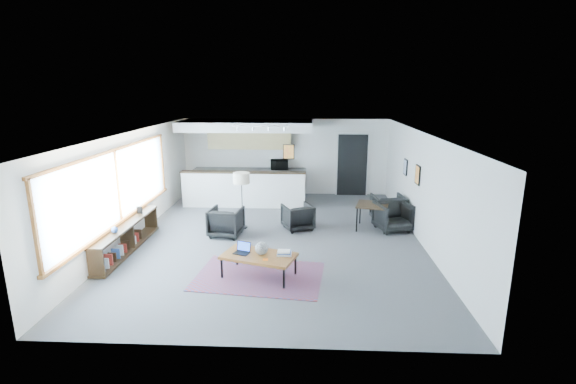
{
  "coord_description": "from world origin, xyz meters",
  "views": [
    {
      "loc": [
        0.76,
        -9.73,
        3.62
      ],
      "look_at": [
        0.29,
        0.4,
        1.08
      ],
      "focal_mm": 26.0,
      "sensor_mm": 36.0,
      "label": 1
    }
  ],
  "objects_px": {
    "floor_lamp": "(241,180)",
    "book_stack": "(284,253)",
    "laptop": "(243,250)",
    "coffee_table": "(259,256)",
    "armchair_left": "(226,220)",
    "microwave": "(279,164)",
    "dining_chair_far": "(388,210)",
    "dining_table": "(373,206)",
    "dining_chair_near": "(393,217)",
    "armchair_right": "(298,216)",
    "ceramic_pot": "(262,248)"
  },
  "relations": [
    {
      "from": "armchair_right",
      "to": "dining_chair_far",
      "type": "height_order",
      "value": "armchair_right"
    },
    {
      "from": "dining_chair_near",
      "to": "dining_table",
      "type": "bearing_deg",
      "value": 150.19
    },
    {
      "from": "dining_table",
      "to": "microwave",
      "type": "relative_size",
      "value": 1.65
    },
    {
      "from": "armchair_right",
      "to": "dining_table",
      "type": "relative_size",
      "value": 0.76
    },
    {
      "from": "armchair_left",
      "to": "dining_chair_far",
      "type": "distance_m",
      "value": 4.44
    },
    {
      "from": "book_stack",
      "to": "armchair_left",
      "type": "distance_m",
      "value": 2.78
    },
    {
      "from": "book_stack",
      "to": "microwave",
      "type": "relative_size",
      "value": 0.49
    },
    {
      "from": "ceramic_pot",
      "to": "dining_chair_near",
      "type": "height_order",
      "value": "ceramic_pot"
    },
    {
      "from": "floor_lamp",
      "to": "dining_chair_near",
      "type": "distance_m",
      "value": 4.05
    },
    {
      "from": "floor_lamp",
      "to": "dining_chair_far",
      "type": "height_order",
      "value": "floor_lamp"
    },
    {
      "from": "dining_chair_near",
      "to": "microwave",
      "type": "height_order",
      "value": "microwave"
    },
    {
      "from": "dining_table",
      "to": "laptop",
      "type": "bearing_deg",
      "value": -135.66
    },
    {
      "from": "dining_chair_far",
      "to": "dining_chair_near",
      "type": "bearing_deg",
      "value": 83.07
    },
    {
      "from": "book_stack",
      "to": "armchair_right",
      "type": "height_order",
      "value": "armchair_right"
    },
    {
      "from": "laptop",
      "to": "floor_lamp",
      "type": "relative_size",
      "value": 0.24
    },
    {
      "from": "dining_chair_far",
      "to": "microwave",
      "type": "bearing_deg",
      "value": -47.86
    },
    {
      "from": "laptop",
      "to": "microwave",
      "type": "relative_size",
      "value": 0.61
    },
    {
      "from": "ceramic_pot",
      "to": "dining_table",
      "type": "bearing_deg",
      "value": 49.1
    },
    {
      "from": "microwave",
      "to": "dining_chair_far",
      "type": "bearing_deg",
      "value": -47.24
    },
    {
      "from": "ceramic_pot",
      "to": "armchair_left",
      "type": "relative_size",
      "value": 0.32
    },
    {
      "from": "coffee_table",
      "to": "dining_table",
      "type": "xyz_separation_m",
      "value": [
        2.64,
        3.0,
        0.19
      ]
    },
    {
      "from": "floor_lamp",
      "to": "dining_chair_far",
      "type": "relative_size",
      "value": 2.05
    },
    {
      "from": "ceramic_pot",
      "to": "dining_table",
      "type": "height_order",
      "value": "ceramic_pot"
    },
    {
      "from": "floor_lamp",
      "to": "microwave",
      "type": "height_order",
      "value": "floor_lamp"
    },
    {
      "from": "armchair_left",
      "to": "dining_chair_near",
      "type": "relative_size",
      "value": 1.13
    },
    {
      "from": "armchair_left",
      "to": "armchair_right",
      "type": "height_order",
      "value": "armchair_left"
    },
    {
      "from": "floor_lamp",
      "to": "dining_table",
      "type": "xyz_separation_m",
      "value": [
        3.42,
        0.08,
        -0.69
      ]
    },
    {
      "from": "dining_chair_near",
      "to": "microwave",
      "type": "distance_m",
      "value": 4.76
    },
    {
      "from": "laptop",
      "to": "coffee_table",
      "type": "bearing_deg",
      "value": 3.02
    },
    {
      "from": "ceramic_pot",
      "to": "armchair_left",
      "type": "height_order",
      "value": "armchair_left"
    },
    {
      "from": "laptop",
      "to": "dining_chair_far",
      "type": "xyz_separation_m",
      "value": [
        3.49,
        3.47,
        -0.16
      ]
    },
    {
      "from": "dining_table",
      "to": "dining_chair_far",
      "type": "distance_m",
      "value": 0.81
    },
    {
      "from": "floor_lamp",
      "to": "book_stack",
      "type": "bearing_deg",
      "value": -66.36
    },
    {
      "from": "dining_chair_near",
      "to": "dining_chair_far",
      "type": "distance_m",
      "value": 0.68
    },
    {
      "from": "dining_chair_far",
      "to": "dining_table",
      "type": "bearing_deg",
      "value": 40.74
    },
    {
      "from": "book_stack",
      "to": "microwave",
      "type": "distance_m",
      "value": 6.37
    },
    {
      "from": "dining_chair_near",
      "to": "armchair_left",
      "type": "bearing_deg",
      "value": 170.3
    },
    {
      "from": "book_stack",
      "to": "armchair_right",
      "type": "relative_size",
      "value": 0.39
    },
    {
      "from": "dining_table",
      "to": "ceramic_pot",
      "type": "bearing_deg",
      "value": -130.9
    },
    {
      "from": "book_stack",
      "to": "dining_table",
      "type": "relative_size",
      "value": 0.3
    },
    {
      "from": "armchair_left",
      "to": "microwave",
      "type": "height_order",
      "value": "microwave"
    },
    {
      "from": "laptop",
      "to": "microwave",
      "type": "bearing_deg",
      "value": 106.77
    },
    {
      "from": "dining_chair_far",
      "to": "microwave",
      "type": "xyz_separation_m",
      "value": [
        -3.19,
        2.76,
        0.76
      ]
    },
    {
      "from": "book_stack",
      "to": "microwave",
      "type": "xyz_separation_m",
      "value": [
        -0.52,
        6.31,
        0.63
      ]
    },
    {
      "from": "floor_lamp",
      "to": "microwave",
      "type": "xyz_separation_m",
      "value": [
        0.75,
        3.41,
        -0.17
      ]
    },
    {
      "from": "coffee_table",
      "to": "book_stack",
      "type": "relative_size",
      "value": 5.43
    },
    {
      "from": "ceramic_pot",
      "to": "armchair_right",
      "type": "relative_size",
      "value": 0.35
    },
    {
      "from": "floor_lamp",
      "to": "dining_table",
      "type": "height_order",
      "value": "floor_lamp"
    },
    {
      "from": "book_stack",
      "to": "armchair_left",
      "type": "height_order",
      "value": "armchair_left"
    },
    {
      "from": "armchair_right",
      "to": "microwave",
      "type": "relative_size",
      "value": 1.26
    }
  ]
}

